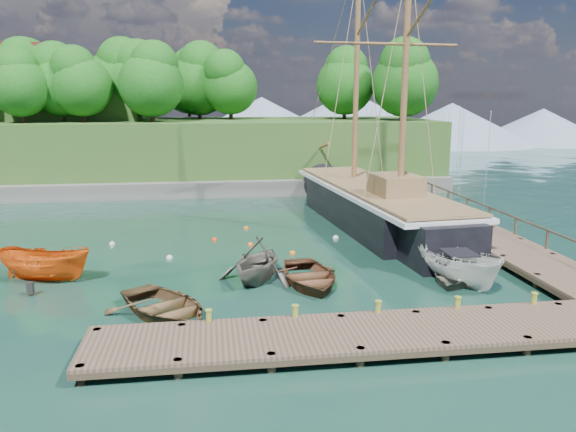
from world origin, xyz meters
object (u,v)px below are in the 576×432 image
rowboat_0 (165,316)px  cabin_boat_white (457,283)px  rowboat_3 (454,281)px  schooner (374,209)px  rowboat_2 (309,284)px  rowboat_1 (257,281)px  motorboat_orange (47,280)px

rowboat_0 → cabin_boat_white: size_ratio=1.00×
rowboat_3 → cabin_boat_white: cabin_boat_white is taller
rowboat_0 → schooner: schooner is taller
rowboat_0 → rowboat_2: 6.71m
rowboat_1 → rowboat_0: bearing=-110.0°
rowboat_1 → cabin_boat_white: 8.98m
schooner → motorboat_orange: bearing=-159.5°
cabin_boat_white → rowboat_2: bearing=153.7°
rowboat_1 → cabin_boat_white: (8.84, -1.60, 0.00)m
rowboat_0 → schooner: bearing=14.1°
rowboat_3 → motorboat_orange: (-18.29, 2.65, 0.00)m
rowboat_0 → rowboat_1: (3.82, 3.63, 0.00)m
rowboat_2 → rowboat_3: size_ratio=1.23×
rowboat_2 → motorboat_orange: size_ratio=1.06×
rowboat_2 → rowboat_3: (6.60, -0.50, 0.00)m
rowboat_0 → rowboat_3: 12.88m
rowboat_1 → rowboat_2: rowboat_1 is taller
cabin_boat_white → rowboat_0: bearing=170.1°
rowboat_2 → rowboat_3: bearing=-8.5°
rowboat_1 → cabin_boat_white: rowboat_1 is taller
rowboat_0 → rowboat_1: rowboat_1 is taller
rowboat_0 → rowboat_3: rowboat_0 is taller
rowboat_2 → motorboat_orange: (-11.69, 2.15, 0.00)m
rowboat_0 → motorboat_orange: 7.55m
rowboat_0 → rowboat_1: 5.27m
rowboat_0 → cabin_boat_white: 12.82m
motorboat_orange → rowboat_2: bearing=-81.0°
motorboat_orange → schooner: 19.82m
rowboat_1 → cabin_boat_white: size_ratio=0.83×
rowboat_1 → rowboat_3: (8.84, -1.25, 0.00)m
cabin_boat_white → rowboat_1: bearing=150.7°
rowboat_2 → rowboat_3: rowboat_2 is taller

